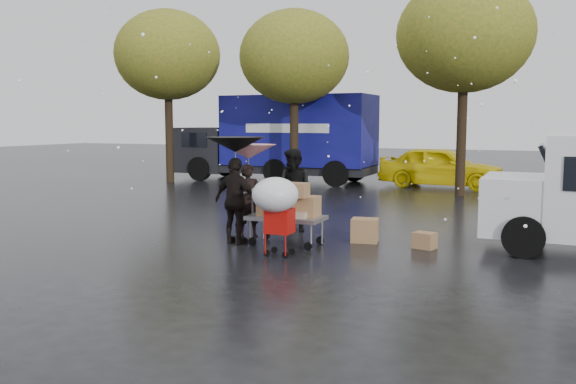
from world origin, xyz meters
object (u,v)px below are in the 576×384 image
at_px(person_pink, 249,201).
at_px(yellow_taxi, 441,167).
at_px(person_black, 236,201).
at_px(blue_truck, 280,139).
at_px(shopping_cart, 276,199).
at_px(vendor_cart, 290,209).

xyz_separation_m(person_pink, yellow_taxi, (2.04, 11.70, -0.01)).
bearing_deg(person_black, blue_truck, -59.43).
bearing_deg(blue_truck, person_pink, -68.77).
bearing_deg(shopping_cart, person_pink, 130.79).
relative_size(shopping_cart, yellow_taxi, 0.32).
distance_m(person_pink, person_black, 0.76).
bearing_deg(person_black, person_pink, -72.71).
distance_m(vendor_cart, yellow_taxi, 12.21).
height_order(blue_truck, yellow_taxi, blue_truck).
bearing_deg(yellow_taxi, shopping_cart, -179.25).
xyz_separation_m(shopping_cart, yellow_taxi, (0.68, 13.27, -0.29)).
bearing_deg(person_pink, person_black, -126.09).
distance_m(person_black, shopping_cart, 1.52).
distance_m(vendor_cart, blue_truck, 13.23).
xyz_separation_m(person_pink, vendor_cart, (1.16, -0.47, -0.05)).
bearing_deg(person_black, yellow_taxi, -88.74).
bearing_deg(blue_truck, vendor_cart, -64.84).
relative_size(person_pink, person_black, 0.90).
height_order(shopping_cart, blue_truck, blue_truck).
bearing_deg(person_pink, shopping_cart, -92.43).
distance_m(person_black, yellow_taxi, 12.60).
distance_m(shopping_cart, yellow_taxi, 13.30).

